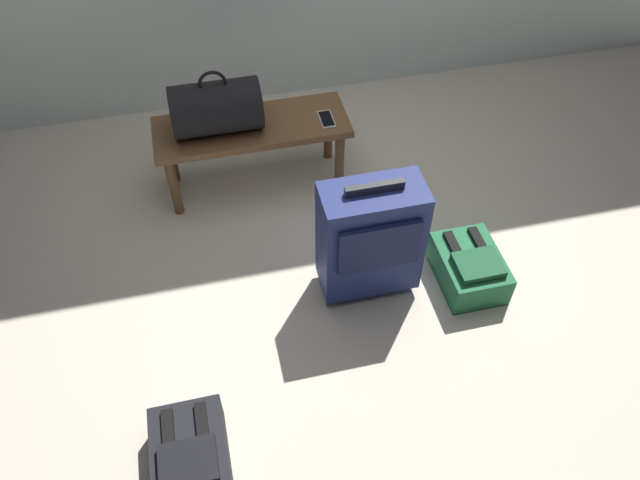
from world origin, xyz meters
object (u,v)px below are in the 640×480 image
Objects in this scene: bench at (252,134)px; cell_phone at (327,119)px; backpack_green at (469,267)px; duffel_bag_black at (216,108)px; backpack_dark at (191,457)px; suitcase_upright_navy at (370,238)px.

cell_phone is at bearing -7.59° from bench.
cell_phone is at bearing 119.88° from backpack_green.
backpack_dark is (-0.33, -1.53, -0.44)m from duffel_bag_black.
suitcase_upright_navy is at bearing -88.98° from cell_phone.
duffel_bag_black is 1.46m from backpack_green.
suitcase_upright_navy is 1.73× the size of backpack_dark.
suitcase_upright_navy is (0.40, -0.83, -0.01)m from bench.
backpack_green is 1.00× the size of backpack_dark.
backpack_green is (0.49, -0.86, -0.32)m from cell_phone.
backpack_dark is at bearing -141.79° from suitcase_upright_navy.
cell_phone reaches higher than backpack_dark.
cell_phone is 1.75m from backpack_dark.
bench is 2.63× the size of backpack_green.
duffel_bag_black is at bearing 138.80° from backpack_green.
duffel_bag_black is 1.02m from suitcase_upright_navy.
backpack_green is at bearing 24.30° from backpack_dark.
backpack_green is 1.51m from backpack_dark.
backpack_green is at bearing -41.20° from duffel_bag_black.
bench is at bearing 0.00° from duffel_bag_black.
suitcase_upright_navy is at bearing 170.24° from backpack_green.
backpack_green is at bearing -60.12° from cell_phone.
bench is 0.39m from cell_phone.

